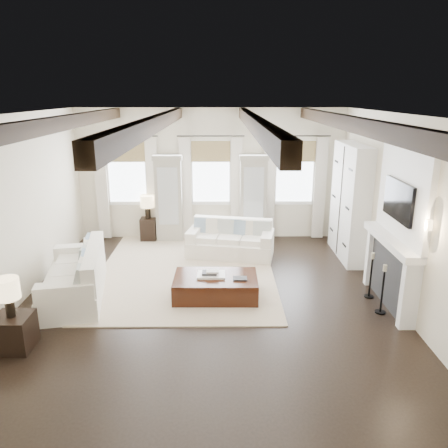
{
  "coord_description": "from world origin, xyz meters",
  "views": [
    {
      "loc": [
        0.24,
        -6.86,
        3.51
      ],
      "look_at": [
        0.3,
        1.02,
        1.15
      ],
      "focal_mm": 35.0,
      "sensor_mm": 36.0,
      "label": 1
    }
  ],
  "objects_px": {
    "sofa_left": "(78,278)",
    "side_table_front": "(14,332)",
    "ottoman": "(216,287)",
    "side_table_back": "(149,229)",
    "sofa_back": "(231,241)"
  },
  "relations": [
    {
      "from": "sofa_left",
      "to": "side_table_front",
      "type": "bearing_deg",
      "value": -103.74
    },
    {
      "from": "sofa_left",
      "to": "ottoman",
      "type": "bearing_deg",
      "value": -0.31
    },
    {
      "from": "sofa_left",
      "to": "ottoman",
      "type": "height_order",
      "value": "sofa_left"
    },
    {
      "from": "side_table_back",
      "to": "sofa_left",
      "type": "bearing_deg",
      "value": -103.38
    },
    {
      "from": "side_table_front",
      "to": "side_table_back",
      "type": "xyz_separation_m",
      "value": [
        1.16,
        4.82,
        0.03
      ]
    },
    {
      "from": "sofa_back",
      "to": "ottoman",
      "type": "relative_size",
      "value": 1.36
    },
    {
      "from": "sofa_back",
      "to": "sofa_left",
      "type": "height_order",
      "value": "sofa_left"
    },
    {
      "from": "sofa_back",
      "to": "side_table_front",
      "type": "distance_m",
      "value": 4.91
    },
    {
      "from": "sofa_back",
      "to": "sofa_left",
      "type": "relative_size",
      "value": 0.89
    },
    {
      "from": "side_table_front",
      "to": "ottoman",
      "type": "bearing_deg",
      "value": 29.77
    },
    {
      "from": "side_table_front",
      "to": "sofa_back",
      "type": "bearing_deg",
      "value": 49.73
    },
    {
      "from": "ottoman",
      "to": "side_table_front",
      "type": "distance_m",
      "value": 3.29
    },
    {
      "from": "sofa_back",
      "to": "side_table_back",
      "type": "xyz_separation_m",
      "value": [
        -2.02,
        1.07,
        -0.05
      ]
    },
    {
      "from": "side_table_front",
      "to": "sofa_left",
      "type": "bearing_deg",
      "value": 76.26
    },
    {
      "from": "sofa_back",
      "to": "side_table_back",
      "type": "height_order",
      "value": "sofa_back"
    }
  ]
}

